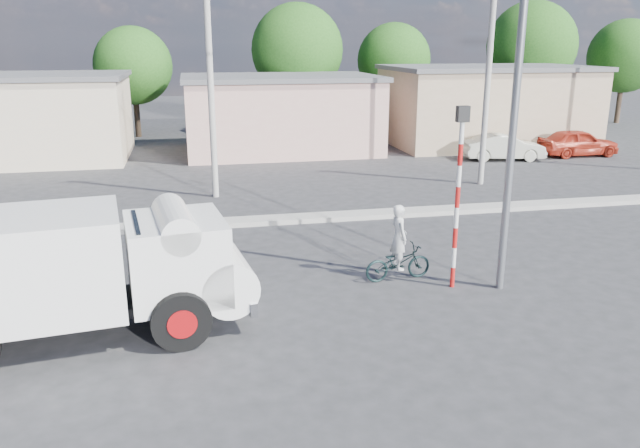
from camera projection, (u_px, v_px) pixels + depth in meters
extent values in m
plane|color=#2B2C2E|center=(339.00, 324.00, 13.17)|extent=(120.00, 120.00, 0.00)
cube|color=#99968E|center=(283.00, 219.00, 20.66)|extent=(40.00, 0.80, 0.16)
cylinder|color=black|center=(181.00, 321.00, 11.98)|extent=(1.20, 0.49, 1.17)
cylinder|color=#B50C11|center=(181.00, 321.00, 11.98)|extent=(0.62, 0.45, 0.57)
cylinder|color=black|center=(169.00, 280.00, 14.01)|extent=(1.20, 0.49, 1.17)
cylinder|color=#B50C11|center=(169.00, 280.00, 14.01)|extent=(0.62, 0.45, 0.57)
cube|color=black|center=(76.00, 308.00, 12.36)|extent=(5.03, 2.00, 0.19)
cube|color=white|center=(16.00, 267.00, 11.79)|extent=(4.10, 2.81, 1.97)
cube|color=white|center=(177.00, 258.00, 12.77)|extent=(2.18, 2.41, 1.65)
cylinder|color=white|center=(222.00, 274.00, 13.19)|extent=(1.44, 2.31, 1.17)
cylinder|color=white|center=(174.00, 223.00, 12.56)|extent=(1.02, 2.26, 0.74)
cube|color=silver|center=(242.00, 290.00, 13.45)|extent=(0.44, 2.29, 0.30)
cube|color=black|center=(137.00, 239.00, 12.40)|extent=(0.32, 1.80, 0.74)
imported|color=black|center=(398.00, 263.00, 15.53)|extent=(1.77, 0.77, 0.90)
imported|color=silver|center=(398.00, 249.00, 15.43)|extent=(0.45, 0.64, 1.64)
imported|color=beige|center=(504.00, 147.00, 31.30)|extent=(4.16, 2.02, 1.31)
imported|color=#AD2B19|center=(578.00, 143.00, 32.40)|extent=(4.16, 1.71, 1.41)
cylinder|color=red|center=(452.00, 277.00, 15.13)|extent=(0.11, 0.11, 0.50)
cylinder|color=white|center=(454.00, 258.00, 14.99)|extent=(0.11, 0.11, 0.50)
cylinder|color=red|center=(455.00, 238.00, 14.85)|extent=(0.11, 0.11, 0.50)
cylinder|color=white|center=(456.00, 218.00, 14.71)|extent=(0.11, 0.11, 0.50)
cylinder|color=red|center=(458.00, 197.00, 14.57)|extent=(0.11, 0.11, 0.50)
cylinder|color=white|center=(459.00, 176.00, 14.43)|extent=(0.11, 0.11, 0.50)
cylinder|color=red|center=(460.00, 155.00, 14.29)|extent=(0.11, 0.11, 0.50)
cylinder|color=white|center=(462.00, 133.00, 14.15)|extent=(0.11, 0.11, 0.50)
cube|color=black|center=(463.00, 114.00, 14.03)|extent=(0.28, 0.18, 0.36)
cylinder|color=slate|center=(516.00, 100.00, 13.87)|extent=(0.18, 0.18, 9.00)
cube|color=beige|center=(1.00, 120.00, 30.91)|extent=(12.00, 7.00, 4.00)
cube|color=#CC978C|center=(280.00, 116.00, 33.69)|extent=(10.00, 7.00, 3.80)
cube|color=#59595B|center=(279.00, 77.00, 33.12)|extent=(10.30, 7.30, 0.24)
cube|color=tan|center=(486.00, 107.00, 36.00)|extent=(11.00, 7.00, 4.20)
cube|color=#59595B|center=(489.00, 68.00, 35.37)|extent=(11.30, 7.30, 0.24)
cylinder|color=#38281E|center=(137.00, 109.00, 38.74)|extent=(0.36, 0.36, 3.47)
sphere|color=#346F21|center=(133.00, 66.00, 38.01)|extent=(4.71, 4.71, 4.71)
cylinder|color=#38281E|center=(298.00, 101.00, 39.66)|extent=(0.36, 0.36, 4.20)
sphere|color=#346F21|center=(297.00, 50.00, 38.78)|extent=(5.70, 5.70, 5.70)
cylinder|color=#38281E|center=(393.00, 101.00, 43.00)|extent=(0.36, 0.36, 3.64)
sphere|color=#346F21|center=(394.00, 60.00, 42.23)|extent=(4.94, 4.94, 4.94)
cylinder|color=#38281E|center=(527.00, 96.00, 42.79)|extent=(0.36, 0.36, 4.37)
sphere|color=#346F21|center=(531.00, 46.00, 41.87)|extent=(5.93, 5.93, 5.93)
cylinder|color=#38281E|center=(620.00, 97.00, 45.38)|extent=(0.36, 0.36, 3.81)
sphere|color=#346F21|center=(625.00, 56.00, 44.58)|extent=(5.17, 5.17, 5.17)
cylinder|color=#99968E|center=(211.00, 91.00, 22.92)|extent=(0.24, 0.24, 8.00)
cylinder|color=#99968E|center=(487.00, 87.00, 25.08)|extent=(0.24, 0.24, 8.00)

